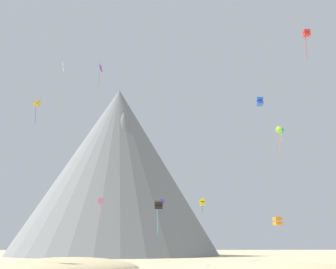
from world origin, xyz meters
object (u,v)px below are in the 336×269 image
(kite_gold_high, at_px, (37,104))
(kite_violet_high, at_px, (101,70))
(kite_red_high, at_px, (306,34))
(kite_lime_mid, at_px, (278,131))
(rock_massif, at_px, (118,174))
(kite_teal_mid, at_px, (282,130))
(kite_blue_high, at_px, (260,102))
(kite_pink_low, at_px, (101,203))
(kite_indigo_low, at_px, (162,202))
(kite_white_high, at_px, (63,66))
(kite_orange_low, at_px, (278,221))
(kite_green_low, at_px, (157,208))
(kite_yellow_low, at_px, (202,202))
(kite_black_low, at_px, (159,205))

(kite_gold_high, distance_m, kite_violet_high, 28.19)
(kite_red_high, bearing_deg, kite_lime_mid, 88.56)
(rock_massif, height_order, kite_teal_mid, rock_massif)
(kite_blue_high, xyz_separation_m, kite_pink_low, (-30.71, -26.42, -24.75))
(rock_massif, height_order, kite_indigo_low, rock_massif)
(kite_white_high, bearing_deg, kite_orange_low, 120.73)
(rock_massif, height_order, kite_lime_mid, rock_massif)
(rock_massif, bearing_deg, kite_lime_mid, -56.76)
(kite_white_high, bearing_deg, kite_indigo_low, -177.58)
(kite_green_low, height_order, kite_lime_mid, kite_lime_mid)
(kite_white_high, height_order, kite_pink_low, kite_white_high)
(rock_massif, relative_size, kite_pink_low, 22.80)
(kite_teal_mid, relative_size, kite_violet_high, 0.68)
(kite_teal_mid, height_order, kite_gold_high, kite_gold_high)
(kite_red_high, xyz_separation_m, kite_teal_mid, (1.98, 21.36, -9.59))
(kite_indigo_low, height_order, kite_pink_low, kite_indigo_low)
(kite_white_high, bearing_deg, kite_lime_mid, 136.19)
(kite_lime_mid, bearing_deg, kite_blue_high, 148.61)
(kite_lime_mid, height_order, kite_yellow_low, kite_lime_mid)
(kite_orange_low, bearing_deg, kite_blue_high, 67.83)
(kite_white_high, relative_size, kite_indigo_low, 0.40)
(kite_lime_mid, height_order, kite_violet_high, kite_violet_high)
(kite_gold_high, bearing_deg, kite_indigo_low, -155.03)
(rock_massif, bearing_deg, kite_orange_low, -64.62)
(kite_teal_mid, height_order, kite_black_low, kite_teal_mid)
(rock_massif, relative_size, kite_black_low, 15.55)
(kite_black_low, height_order, kite_orange_low, kite_black_low)
(kite_red_high, bearing_deg, kite_green_low, 147.24)
(kite_gold_high, xyz_separation_m, kite_indigo_low, (29.51, 3.22, -22.34))
(kite_pink_low, bearing_deg, kite_gold_high, -24.57)
(kite_blue_high, bearing_deg, kite_red_high, -87.35)
(kite_pink_low, bearing_deg, kite_lime_mid, -117.65)
(kite_blue_high, distance_m, kite_indigo_low, 31.62)
(kite_orange_low, bearing_deg, kite_violet_high, 155.85)
(rock_massif, height_order, kite_white_high, rock_massif)
(kite_indigo_low, height_order, kite_orange_low, kite_indigo_low)
(kite_blue_high, relative_size, kite_indigo_low, 0.46)
(kite_violet_high, bearing_deg, kite_black_low, 94.91)
(kite_lime_mid, relative_size, kite_teal_mid, 1.99)
(kite_green_low, relative_size, kite_yellow_low, 1.24)
(kite_gold_high, relative_size, kite_orange_low, 4.29)
(kite_red_high, xyz_separation_m, kite_white_high, (-38.58, 8.02, -2.53))
(kite_gold_high, height_order, kite_black_low, kite_gold_high)
(kite_pink_low, bearing_deg, kite_indigo_low, -69.28)
(kite_lime_mid, height_order, kite_pink_low, kite_lime_mid)
(rock_massif, bearing_deg, kite_pink_low, -87.05)
(kite_lime_mid, distance_m, kite_black_low, 34.04)
(kite_black_low, relative_size, kite_pink_low, 1.47)
(kite_black_low, xyz_separation_m, kite_orange_low, (18.52, 8.74, -1.59))
(kite_blue_high, height_order, kite_orange_low, kite_blue_high)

